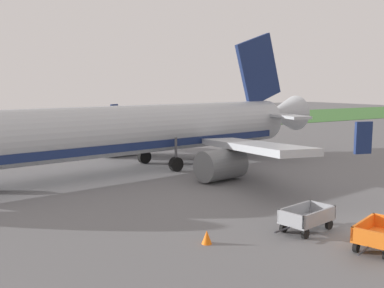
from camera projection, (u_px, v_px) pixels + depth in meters
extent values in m
plane|color=slate|center=(384.00, 235.00, 19.30)|extent=(220.00, 220.00, 0.00)
cube|color=#3D7033|center=(53.00, 128.00, 67.07)|extent=(220.00, 28.00, 0.06)
cylinder|color=#B2B7BC|center=(132.00, 130.00, 33.20)|extent=(30.23, 7.53, 3.70)
cube|color=navy|center=(132.00, 143.00, 33.34)|extent=(27.23, 6.96, 0.56)
cone|color=#B2B7BC|center=(281.00, 114.00, 43.79)|extent=(4.92, 4.07, 3.52)
cube|color=#B2B7BC|center=(251.00, 146.00, 29.41)|extent=(5.79, 13.23, 1.35)
cube|color=navy|center=(363.00, 138.00, 25.89)|extent=(1.11, 0.47, 1.90)
cylinder|color=slate|center=(221.00, 165.00, 30.03)|extent=(3.44, 2.49, 2.10)
cube|color=#B2B7BC|center=(124.00, 127.00, 42.30)|extent=(8.65, 12.60, 1.35)
cube|color=navy|center=(114.00, 113.00, 48.82)|extent=(1.06, 0.71, 1.90)
cylinder|color=slate|center=(121.00, 144.00, 40.51)|extent=(3.44, 2.49, 2.10)
cube|color=navy|center=(259.00, 70.00, 41.14)|extent=(5.97, 1.13, 6.88)
cube|color=#B2B7BC|center=(286.00, 116.00, 39.35)|extent=(2.73, 5.44, 0.24)
cube|color=#B2B7BC|center=(236.00, 112.00, 44.29)|extent=(3.86, 5.47, 0.24)
cylinder|color=#4C4C51|center=(176.00, 151.00, 33.27)|extent=(0.20, 0.20, 2.04)
cylinder|color=black|center=(176.00, 164.00, 33.40)|extent=(1.15, 0.59, 1.10)
cylinder|color=#4C4C51|center=(144.00, 145.00, 36.66)|extent=(0.20, 0.20, 2.04)
cylinder|color=black|center=(144.00, 157.00, 36.80)|extent=(1.15, 0.59, 1.10)
cube|color=orange|center=(379.00, 237.00, 17.64)|extent=(2.81, 2.10, 0.08)
cube|color=orange|center=(363.00, 226.00, 18.02)|extent=(2.41, 0.87, 0.55)
cube|color=orange|center=(369.00, 238.00, 16.70)|extent=(0.53, 1.36, 0.55)
cylinder|color=#2D2D33|center=(363.00, 251.00, 16.29)|extent=(0.98, 0.38, 0.08)
cylinder|color=black|center=(356.00, 247.00, 17.33)|extent=(0.47, 0.29, 0.44)
cylinder|color=black|center=(373.00, 234.00, 18.74)|extent=(0.47, 0.29, 0.44)
cube|color=gray|center=(307.00, 220.00, 19.83)|extent=(2.71, 1.82, 0.08)
cube|color=gray|center=(320.00, 217.00, 19.30)|extent=(2.48, 0.54, 0.55)
cube|color=gray|center=(295.00, 211.00, 20.27)|extent=(2.48, 0.54, 0.55)
cube|color=gray|center=(291.00, 219.00, 19.00)|extent=(0.35, 1.40, 0.55)
cube|color=gray|center=(322.00, 209.00, 20.58)|extent=(0.35, 1.40, 0.55)
cylinder|color=#2D2D33|center=(282.00, 230.00, 18.65)|extent=(1.00, 0.26, 0.08)
cylinder|color=black|center=(305.00, 234.00, 18.83)|extent=(0.46, 0.24, 0.44)
cylinder|color=black|center=(284.00, 227.00, 19.66)|extent=(0.46, 0.24, 0.44)
cylinder|color=black|center=(329.00, 225.00, 20.07)|extent=(0.46, 0.24, 0.44)
cylinder|color=black|center=(308.00, 219.00, 20.89)|extent=(0.46, 0.24, 0.44)
cone|color=orange|center=(207.00, 237.00, 18.23)|extent=(0.43, 0.43, 0.57)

